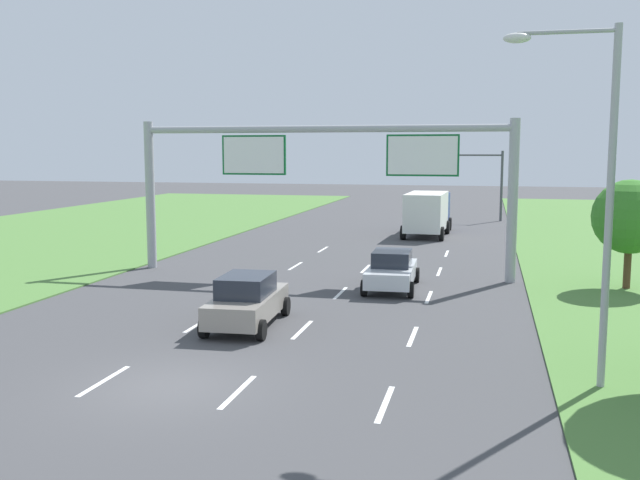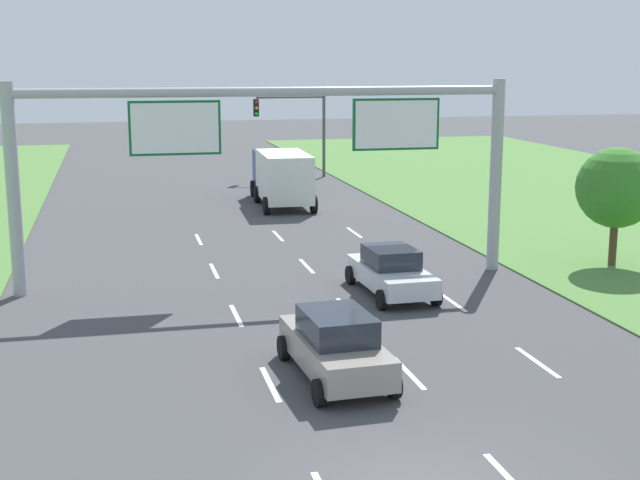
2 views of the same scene
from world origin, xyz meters
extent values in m
cube|color=white|center=(-1.75, 6.00, 0.00)|extent=(0.14, 2.40, 0.01)
cube|color=white|center=(-1.75, 12.00, 0.00)|extent=(0.14, 2.40, 0.01)
cube|color=white|center=(-1.75, 18.00, 0.00)|extent=(0.14, 2.40, 0.01)
cube|color=white|center=(-1.75, 24.00, 0.00)|extent=(0.14, 2.40, 0.01)
cube|color=white|center=(1.75, 6.00, 0.00)|extent=(0.14, 2.40, 0.01)
cube|color=white|center=(1.75, 12.00, 0.00)|extent=(0.14, 2.40, 0.01)
cube|color=white|center=(1.75, 18.00, 0.00)|extent=(0.14, 2.40, 0.01)
cube|color=white|center=(1.75, 24.00, 0.00)|extent=(0.14, 2.40, 0.01)
cube|color=white|center=(5.25, 6.00, 0.00)|extent=(0.14, 2.40, 0.01)
cube|color=white|center=(5.25, 12.00, 0.00)|extent=(0.14, 2.40, 0.01)
cube|color=white|center=(5.25, 18.00, 0.00)|extent=(0.14, 2.40, 0.01)
cube|color=white|center=(5.25, 24.00, 0.00)|extent=(0.14, 2.40, 0.01)
cube|color=gray|center=(-0.11, 6.09, 0.68)|extent=(1.99, 4.52, 0.72)
cube|color=#232833|center=(-0.10, 5.98, 1.36)|extent=(1.63, 2.23, 0.65)
cylinder|color=black|center=(-1.10, 7.70, 0.32)|extent=(0.26, 0.65, 0.64)
cylinder|color=black|center=(0.68, 7.80, 0.32)|extent=(0.26, 0.65, 0.64)
cylinder|color=black|center=(-0.91, 4.38, 0.32)|extent=(0.26, 0.65, 0.64)
cylinder|color=black|center=(0.87, 4.48, 0.32)|extent=(0.26, 0.65, 0.64)
cube|color=silver|center=(3.62, 13.34, 0.63)|extent=(1.92, 4.52, 0.63)
cube|color=#232833|center=(3.62, 13.43, 1.26)|extent=(1.57, 2.01, 0.62)
cylinder|color=black|center=(2.66, 14.99, 0.32)|extent=(0.24, 0.65, 0.64)
cylinder|color=black|center=(4.47, 15.05, 0.32)|extent=(0.24, 0.65, 0.64)
cylinder|color=black|center=(2.76, 11.63, 0.32)|extent=(0.24, 0.65, 0.64)
cylinder|color=black|center=(4.58, 11.69, 0.32)|extent=(0.24, 0.65, 0.64)
cube|color=navy|center=(3.61, 35.27, 1.55)|extent=(2.28, 2.18, 2.20)
cube|color=silver|center=(3.47, 31.50, 1.66)|extent=(2.55, 5.22, 2.43)
cylinder|color=black|center=(2.50, 35.81, 0.45)|extent=(0.31, 0.91, 0.90)
cylinder|color=black|center=(4.75, 35.72, 0.45)|extent=(0.31, 0.91, 0.90)
cylinder|color=black|center=(2.33, 33.51, 0.45)|extent=(0.31, 0.91, 0.90)
cylinder|color=black|center=(4.75, 33.42, 0.45)|extent=(0.31, 0.91, 0.90)
cylinder|color=black|center=(2.19, 29.58, 0.45)|extent=(0.31, 0.91, 0.90)
cylinder|color=black|center=(4.61, 29.49, 0.45)|extent=(0.31, 0.91, 0.90)
cylinder|color=#9EA0A5|center=(-8.40, 15.99, 3.50)|extent=(0.44, 0.44, 7.00)
cylinder|color=#9EA0A5|center=(8.40, 15.99, 3.50)|extent=(0.44, 0.44, 7.00)
cylinder|color=#9EA0A5|center=(0.00, 15.99, 6.60)|extent=(16.80, 0.32, 0.32)
cube|color=#0C5B28|center=(-3.15, 15.99, 5.43)|extent=(3.04, 0.12, 1.81)
cube|color=white|center=(-3.15, 15.92, 5.43)|extent=(2.88, 0.01, 1.65)
cube|color=#0C5B28|center=(4.55, 15.99, 5.43)|extent=(3.15, 0.12, 1.81)
cube|color=white|center=(4.55, 15.92, 5.43)|extent=(2.99, 0.01, 1.65)
cylinder|color=#47494F|center=(8.41, 43.30, 2.80)|extent=(0.20, 0.20, 5.60)
cylinder|color=#47494F|center=(6.16, 43.30, 5.25)|extent=(4.50, 0.14, 0.14)
cube|color=black|center=(3.91, 43.30, 4.60)|extent=(0.32, 0.36, 1.10)
sphere|color=red|center=(3.91, 43.10, 4.97)|extent=(0.22, 0.22, 0.22)
sphere|color=orange|center=(3.91, 43.10, 4.60)|extent=(0.22, 0.22, 0.22)
sphere|color=green|center=(3.91, 43.10, 4.23)|extent=(0.22, 0.22, 0.22)
cylinder|color=#513823|center=(12.98, 15.36, 0.94)|extent=(0.29, 0.29, 1.87)
sphere|color=#337526|center=(12.98, 15.36, 3.00)|extent=(3.01, 3.01, 3.01)
camera|label=1|loc=(7.37, -15.35, 5.68)|focal=40.00mm
camera|label=2|loc=(-5.17, -14.06, 7.68)|focal=50.00mm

